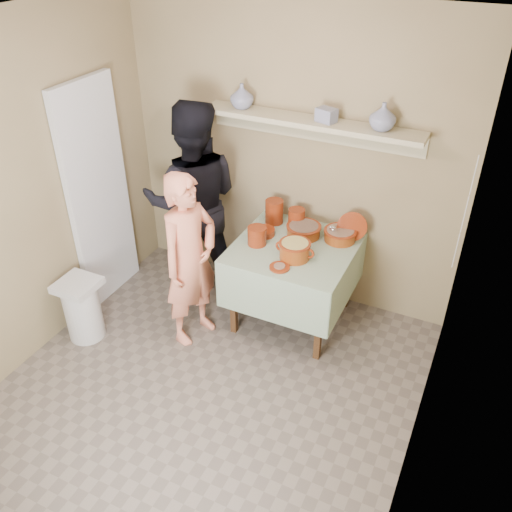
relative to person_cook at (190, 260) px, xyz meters
The scene contains 22 objects.
ground 1.14m from the person_cook, 60.14° to the right, with size 3.50×3.50×0.00m, color #685C52.
tile_panel 1.08m from the person_cook, 168.67° to the left, with size 0.06×0.70×2.00m, color silver.
plate_stack_a 0.91m from the person_cook, 66.41° to the left, with size 0.16×0.16×0.21m, color maroon.
plate_stack_b 1.01m from the person_cook, 55.65° to the left, with size 0.14×0.14×0.17m, color maroon.
bowl_stack 0.58m from the person_cook, 48.67° to the left, with size 0.16×0.16×0.16m, color maroon.
empty_bowl 0.70m from the person_cook, 57.98° to the left, with size 0.18×0.18×0.05m, color maroon.
propped_lid 1.36m from the person_cook, 38.60° to the left, with size 0.25×0.25×0.02m, color maroon.
vase_right 1.83m from the person_cook, 36.92° to the left, with size 0.20×0.20×0.20m, color navy.
vase_left 1.39m from the person_cook, 88.29° to the left, with size 0.19×0.19×0.20m, color navy.
ceramic_box 1.55m from the person_cook, 49.16° to the left, with size 0.15×0.11×0.11m, color navy.
person_cook is the anchor object (origin of this frame).
person_helper 0.70m from the person_cook, 118.11° to the left, with size 0.89×0.69×1.83m, color black.
room_shell 1.21m from the person_cook, 60.14° to the right, with size 3.04×3.54×2.62m.
serving_table 0.87m from the person_cook, 38.44° to the left, with size 0.97×0.97×0.76m.
cazuela_meat_a 1.00m from the person_cook, 46.93° to the left, with size 0.30×0.30×0.10m.
cazuela_meat_b 1.26m from the person_cook, 38.77° to the left, with size 0.28×0.28×0.10m.
ladle 1.20m from the person_cook, 39.06° to the left, with size 0.08×0.26×0.19m.
cazuela_rice 0.83m from the person_cook, 26.73° to the left, with size 0.33×0.25×0.14m.
front_plate 0.72m from the person_cook, 15.30° to the left, with size 0.16×0.16×0.03m.
wall_shelf 1.44m from the person_cook, 55.42° to the left, with size 1.80×0.25×0.21m.
trash_bin 1.04m from the person_cook, 152.27° to the right, with size 0.32×0.32×0.56m.
electrical_cord 2.10m from the person_cook, 21.24° to the left, with size 0.01×0.05×0.90m.
Camera 1 is at (1.59, -2.26, 3.15)m, focal length 38.00 mm.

